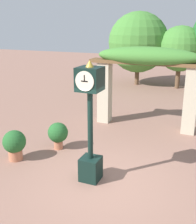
{
  "coord_description": "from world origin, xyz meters",
  "views": [
    {
      "loc": [
        2.35,
        -5.88,
        3.93
      ],
      "look_at": [
        -0.34,
        0.57,
        1.71
      ],
      "focal_mm": 45.0,
      "sensor_mm": 36.0,
      "label": 1
    }
  ],
  "objects": [
    {
      "name": "ground_plane",
      "position": [
        0.0,
        0.0,
        0.0
      ],
      "size": [
        60.0,
        60.0,
        0.0
      ],
      "primitive_type": "plane",
      "color": "#8E6656"
    },
    {
      "name": "pedestal_clock",
      "position": [
        -0.34,
        0.07,
        1.63
      ],
      "size": [
        0.56,
        0.61,
        3.12
      ],
      "color": "black",
      "rests_on": "ground"
    },
    {
      "name": "pergola",
      "position": [
        0.0,
        4.49,
        2.35
      ],
      "size": [
        4.44,
        1.08,
        3.12
      ],
      "color": "#BCB299",
      "rests_on": "ground"
    },
    {
      "name": "potted_plant_near_left",
      "position": [
        -2.88,
        0.23,
        0.52
      ],
      "size": [
        0.69,
        0.69,
        0.93
      ],
      "color": "#B26B4C",
      "rests_on": "ground"
    },
    {
      "name": "potted_plant_near_right",
      "position": [
        -2.09,
        1.4,
        0.53
      ],
      "size": [
        0.65,
        0.65,
        0.89
      ],
      "color": "#B26B4C",
      "rests_on": "ground"
    },
    {
      "name": "tree_line",
      "position": [
        0.03,
        12.29,
        2.88
      ],
      "size": [
        8.8,
        4.0,
        5.06
      ],
      "color": "brown",
      "rests_on": "ground"
    }
  ]
}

